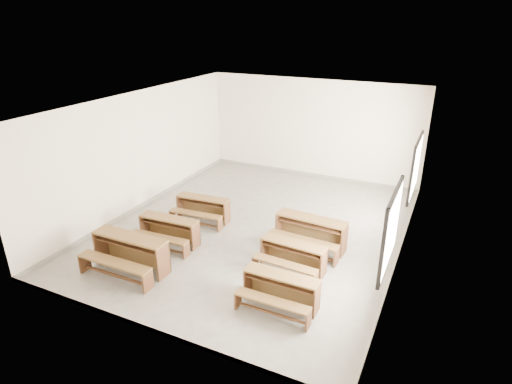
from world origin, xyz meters
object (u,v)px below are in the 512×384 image
at_px(desk_set_0, 129,251).
at_px(desk_set_2, 202,207).
at_px(desk_set_3, 280,288).
at_px(desk_set_5, 310,231).
at_px(desk_set_1, 168,229).
at_px(desk_set_4, 292,254).

xyz_separation_m(desk_set_0, desk_set_2, (0.14, 2.67, -0.08)).
bearing_deg(desk_set_2, desk_set_3, -41.34).
distance_m(desk_set_2, desk_set_5, 3.02).
distance_m(desk_set_1, desk_set_3, 3.43).
xyz_separation_m(desk_set_1, desk_set_3, (3.28, -1.03, -0.01)).
bearing_deg(desk_set_3, desk_set_0, -175.71).
relative_size(desk_set_0, desk_set_5, 1.01).
bearing_deg(desk_set_5, desk_set_1, -154.31).
distance_m(desk_set_0, desk_set_4, 3.44).
distance_m(desk_set_2, desk_set_3, 4.04).
bearing_deg(desk_set_0, desk_set_4, 24.77).
bearing_deg(desk_set_3, desk_set_5, 95.52).
distance_m(desk_set_4, desk_set_5, 1.07).
bearing_deg(desk_set_0, desk_set_2, 86.92).
relative_size(desk_set_2, desk_set_3, 1.03).
distance_m(desk_set_0, desk_set_1, 1.27).
xyz_separation_m(desk_set_1, desk_set_4, (3.04, 0.19, -0.01)).
relative_size(desk_set_1, desk_set_4, 1.02).
relative_size(desk_set_1, desk_set_2, 1.01).
height_order(desk_set_0, desk_set_3, desk_set_0).
bearing_deg(desk_set_4, desk_set_1, -172.78).
relative_size(desk_set_2, desk_set_5, 0.86).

